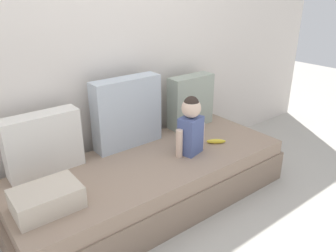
% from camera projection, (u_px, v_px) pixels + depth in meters
% --- Properties ---
extents(ground_plane, '(12.00, 12.00, 0.00)m').
position_uv_depth(ground_plane, '(153.00, 201.00, 2.79)').
color(ground_plane, '#B2ADA3').
extents(back_wall, '(5.51, 0.10, 2.35)m').
position_uv_depth(back_wall, '(110.00, 51.00, 2.75)').
color(back_wall, silver).
rests_on(back_wall, ground).
extents(couch, '(2.31, 0.90, 0.39)m').
position_uv_depth(couch, '(152.00, 181.00, 2.71)').
color(couch, '#826C5B').
rests_on(couch, ground).
extents(throw_pillow_left, '(0.54, 0.16, 0.45)m').
position_uv_depth(throw_pillow_left, '(43.00, 143.00, 2.40)').
color(throw_pillow_left, silver).
rests_on(throw_pillow_left, couch).
extents(throw_pillow_center, '(0.60, 0.16, 0.59)m').
position_uv_depth(throw_pillow_center, '(127.00, 113.00, 2.77)').
color(throw_pillow_center, '#B2BCC6').
rests_on(throw_pillow_center, couch).
extents(throw_pillow_right, '(0.46, 0.16, 0.50)m').
position_uv_depth(throw_pillow_right, '(191.00, 101.00, 3.20)').
color(throw_pillow_right, '#99A393').
rests_on(throw_pillow_right, couch).
extents(toddler, '(0.29, 0.18, 0.49)m').
position_uv_depth(toddler, '(191.00, 125.00, 2.66)').
color(toddler, '#4C5B93').
rests_on(toddler, couch).
extents(banana, '(0.16, 0.14, 0.04)m').
position_uv_depth(banana, '(216.00, 141.00, 2.90)').
color(banana, yellow).
rests_on(banana, couch).
extents(folded_blanket, '(0.40, 0.28, 0.14)m').
position_uv_depth(folded_blanket, '(47.00, 199.00, 2.03)').
color(folded_blanket, beige).
rests_on(folded_blanket, couch).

